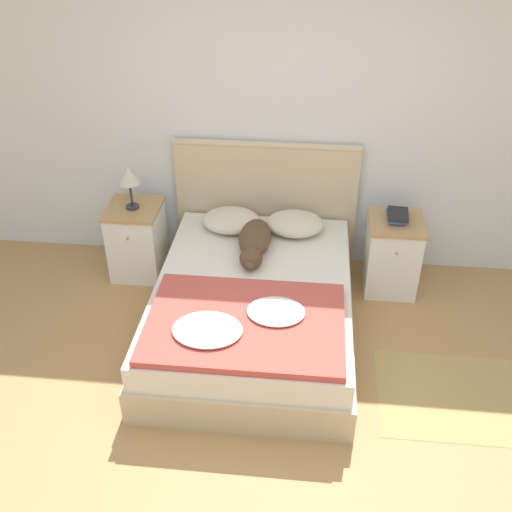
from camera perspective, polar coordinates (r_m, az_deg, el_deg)
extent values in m
plane|color=tan|center=(3.90, 0.24, -17.30)|extent=(16.00, 16.00, 0.00)
cube|color=silver|center=(4.90, 2.81, 12.70)|extent=(9.00, 0.06, 2.55)
cube|color=#C6B28E|center=(4.54, -0.26, -5.90)|extent=(1.46, 1.99, 0.27)
cube|color=silver|center=(4.40, -0.27, -3.58)|extent=(1.40, 1.93, 0.20)
cube|color=#C6B28E|center=(5.15, 0.94, 4.91)|extent=(1.54, 0.04, 1.10)
cylinder|color=#C6B28E|center=(4.91, 1.00, 10.52)|extent=(1.54, 0.06, 0.06)
cube|color=white|center=(5.20, -11.23, 1.37)|extent=(0.41, 0.44, 0.61)
cube|color=tan|center=(5.04, -11.62, 4.42)|extent=(0.44, 0.46, 0.03)
sphere|color=tan|center=(4.93, -12.13, 1.63)|extent=(0.02, 0.02, 0.02)
cube|color=white|center=(5.04, 12.79, 0.02)|extent=(0.41, 0.44, 0.61)
cube|color=tan|center=(4.87, 13.25, 3.13)|extent=(0.44, 0.46, 0.03)
sphere|color=tan|center=(4.76, 13.27, 0.22)|extent=(0.02, 0.02, 0.02)
ellipsoid|color=beige|center=(4.95, -2.40, 3.43)|extent=(0.47, 0.40, 0.15)
ellipsoid|color=beige|center=(4.91, 3.74, 3.11)|extent=(0.47, 0.40, 0.15)
cube|color=#BC4C42|center=(3.95, -1.03, -6.41)|extent=(1.30, 0.92, 0.05)
ellipsoid|color=silver|center=(3.84, -4.66, -6.99)|extent=(0.45, 0.37, 0.05)
ellipsoid|color=silver|center=(3.98, 1.91, -5.29)|extent=(0.39, 0.32, 0.04)
ellipsoid|color=brown|center=(4.69, -0.10, 1.77)|extent=(0.25, 0.50, 0.17)
sphere|color=brown|center=(4.45, -0.48, -0.22)|extent=(0.17, 0.17, 0.17)
ellipsoid|color=brown|center=(4.40, -0.59, -0.90)|extent=(0.08, 0.10, 0.07)
cone|color=brown|center=(4.43, -1.08, 0.61)|extent=(0.06, 0.06, 0.06)
cone|color=brown|center=(4.42, 0.15, 0.54)|extent=(0.06, 0.06, 0.06)
ellipsoid|color=brown|center=(4.89, 0.60, 2.58)|extent=(0.15, 0.22, 0.06)
cube|color=#703D7F|center=(4.88, 13.24, 3.50)|extent=(0.14, 0.19, 0.02)
cube|color=#285689|center=(4.87, 13.26, 3.70)|extent=(0.15, 0.23, 0.02)
cube|color=#232328|center=(4.85, 13.39, 3.90)|extent=(0.17, 0.24, 0.02)
cylinder|color=#2D2D33|center=(5.02, -11.67, 4.62)|extent=(0.11, 0.11, 0.02)
cylinder|color=#2D2D33|center=(4.97, -11.82, 5.77)|extent=(0.02, 0.02, 0.21)
cone|color=beige|center=(4.89, -12.05, 7.55)|extent=(0.18, 0.18, 0.14)
cube|color=tan|center=(4.36, 18.23, -12.54)|extent=(1.02, 0.80, 0.00)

